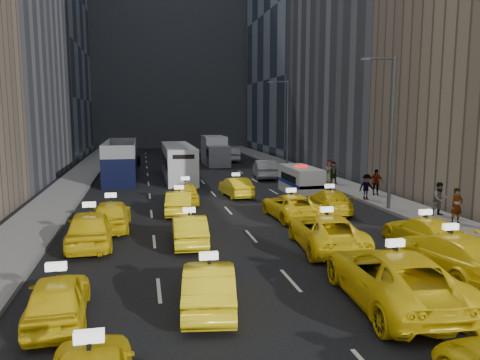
{
  "coord_description": "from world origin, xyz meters",
  "views": [
    {
      "loc": [
        -4.89,
        -12.85,
        5.73
      ],
      "look_at": [
        0.46,
        12.76,
        2.0
      ],
      "focal_mm": 35.0,
      "sensor_mm": 36.0,
      "label": 1
    }
  ],
  "objects_px": {
    "nypd_van": "(301,181)",
    "city_bus": "(178,162)",
    "double_decker": "(121,161)",
    "box_truck": "(215,151)",
    "pedestrian_0": "(457,206)"
  },
  "relations": [
    {
      "from": "double_decker",
      "to": "box_truck",
      "type": "height_order",
      "value": "double_decker"
    },
    {
      "from": "box_truck",
      "to": "nypd_van",
      "type": "bearing_deg",
      "value": -82.17
    },
    {
      "from": "nypd_van",
      "to": "city_bus",
      "type": "height_order",
      "value": "city_bus"
    },
    {
      "from": "nypd_van",
      "to": "double_decker",
      "type": "distance_m",
      "value": 16.54
    },
    {
      "from": "city_bus",
      "to": "box_truck",
      "type": "distance_m",
      "value": 11.57
    },
    {
      "from": "nypd_van",
      "to": "pedestrian_0",
      "type": "distance_m",
      "value": 11.75
    },
    {
      "from": "city_bus",
      "to": "pedestrian_0",
      "type": "distance_m",
      "value": 24.31
    },
    {
      "from": "nypd_van",
      "to": "city_bus",
      "type": "xyz_separation_m",
      "value": [
        -7.96,
        9.99,
        0.52
      ]
    },
    {
      "from": "double_decker",
      "to": "city_bus",
      "type": "bearing_deg",
      "value": 3.68
    },
    {
      "from": "nypd_van",
      "to": "pedestrian_0",
      "type": "relative_size",
      "value": 2.71
    },
    {
      "from": "pedestrian_0",
      "to": "box_truck",
      "type": "bearing_deg",
      "value": 100.88
    },
    {
      "from": "double_decker",
      "to": "box_truck",
      "type": "bearing_deg",
      "value": 53.67
    },
    {
      "from": "city_bus",
      "to": "pedestrian_0",
      "type": "xyz_separation_m",
      "value": [
        12.59,
        -20.79,
        -0.41
      ]
    },
    {
      "from": "nypd_van",
      "to": "pedestrian_0",
      "type": "xyz_separation_m",
      "value": [
        4.63,
        -10.8,
        0.11
      ]
    },
    {
      "from": "double_decker",
      "to": "nypd_van",
      "type": "bearing_deg",
      "value": -30.85
    }
  ]
}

